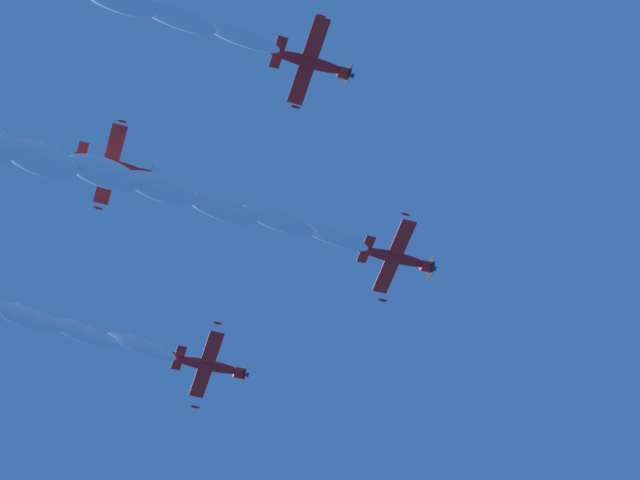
{
  "coord_description": "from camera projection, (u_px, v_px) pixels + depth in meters",
  "views": [
    {
      "loc": [
        25.02,
        -14.47,
        1.71
      ],
      "look_at": [
        0.59,
        -12.17,
        91.79
      ],
      "focal_mm": 62.8,
      "sensor_mm": 36.0,
      "label": 1
    }
  ],
  "objects": [
    {
      "name": "airplane_lead",
      "position": [
        398.0,
        258.0,
        94.89
      ],
      "size": [
        7.49,
        6.91,
        3.31
      ],
      "color": "red"
    },
    {
      "name": "airplane_left_wingman",
      "position": [
        211.0,
        366.0,
        98.04
      ],
      "size": [
        7.49,
        6.91,
        3.35
      ],
      "color": "red"
    },
    {
      "name": "airplane_right_wingman",
      "position": [
        313.0,
        63.0,
        89.12
      ],
      "size": [
        7.54,
        6.92,
        3.17
      ],
      "color": "red"
    },
    {
      "name": "airplane_slot_tail",
      "position": [
        115.0,
        166.0,
        94.14
      ],
      "size": [
        7.61,
        6.91,
        3.1
      ],
      "color": "red"
    },
    {
      "name": "smoke_trail_lead",
      "position": [
        108.0,
        175.0,
        89.36
      ],
      "size": [
        9.83,
        35.17,
        7.26
      ],
      "color": "white"
    }
  ]
}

